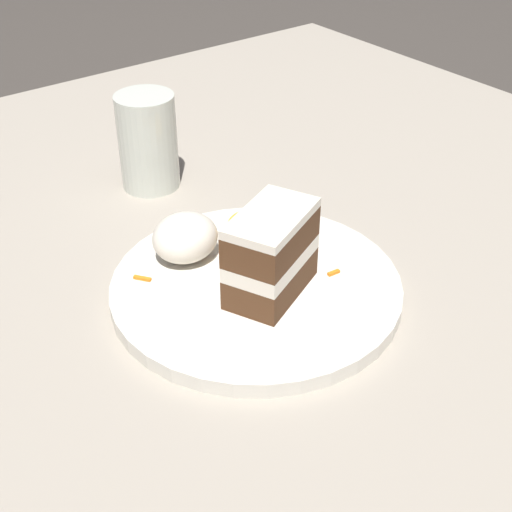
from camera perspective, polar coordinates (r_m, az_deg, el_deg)
The scene contains 8 objects.
ground_plane at distance 0.75m, azimuth -0.49°, elevation -2.03°, with size 6.00×6.00×0.00m, color #38332D.
dining_table at distance 0.75m, azimuth -0.49°, elevation -1.32°, with size 1.22×1.20×0.02m, color gray.
plate at distance 0.69m, azimuth 0.00°, elevation -2.55°, with size 0.28×0.28×0.02m, color silver.
cake_slice at distance 0.65m, azimuth 1.21°, elevation 0.21°, with size 0.11×0.09×0.08m.
cream_dollop at distance 0.71m, azimuth -5.69°, elevation 1.48°, with size 0.07×0.06×0.05m, color silver.
orange_garnish at distance 0.76m, azimuth 0.41°, elevation 2.34°, with size 0.07×0.07×0.01m, color orange.
carrot_shreds_scatter at distance 0.72m, azimuth -0.72°, elevation -0.35°, with size 0.19×0.12×0.00m.
drinking_glass at distance 0.87m, azimuth -8.60°, elevation 8.56°, with size 0.07×0.07×0.12m.
Camera 1 is at (0.36, 0.48, 0.45)m, focal length 50.00 mm.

